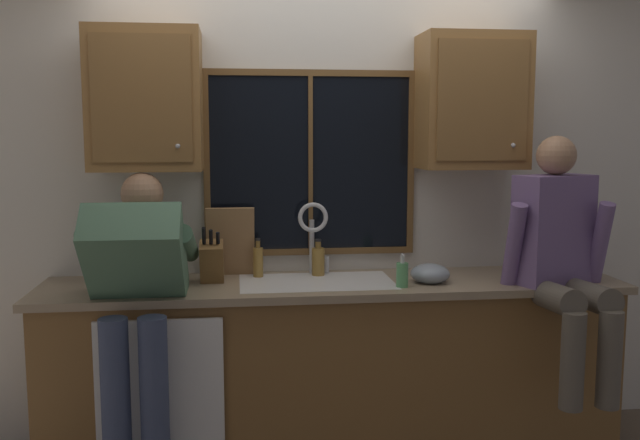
{
  "coord_description": "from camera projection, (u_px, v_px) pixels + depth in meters",
  "views": [
    {
      "loc": [
        -0.5,
        -3.83,
        1.7
      ],
      "look_at": [
        -0.07,
        -0.3,
        1.25
      ],
      "focal_mm": 38.89,
      "sensor_mm": 36.0,
      "label": 1
    }
  ],
  "objects": [
    {
      "name": "back_wall",
      "position": [
        325.0,
        207.0,
        3.94
      ],
      "size": [
        5.37,
        0.12,
        2.55
      ],
      "primitive_type": "cube",
      "color": "silver",
      "rests_on": "floor"
    },
    {
      "name": "window_glass",
      "position": [
        310.0,
        163.0,
        3.83
      ],
      "size": [
        1.1,
        0.02,
        0.95
      ],
      "primitive_type": "cube",
      "color": "black"
    },
    {
      "name": "window_frame_top",
      "position": [
        310.0,
        73.0,
        3.76
      ],
      "size": [
        1.17,
        0.02,
        0.04
      ],
      "primitive_type": "cube",
      "color": "brown"
    },
    {
      "name": "window_frame_bottom",
      "position": [
        311.0,
        251.0,
        3.88
      ],
      "size": [
        1.17,
        0.02,
        0.04
      ],
      "primitive_type": "cube",
      "color": "brown"
    },
    {
      "name": "window_frame_left",
      "position": [
        207.0,
        164.0,
        3.75
      ],
      "size": [
        0.03,
        0.02,
        0.95
      ],
      "primitive_type": "cube",
      "color": "brown"
    },
    {
      "name": "window_frame_right",
      "position": [
        411.0,
        163.0,
        3.89
      ],
      "size": [
        0.04,
        0.02,
        0.95
      ],
      "primitive_type": "cube",
      "color": "brown"
    },
    {
      "name": "window_mullion_center",
      "position": [
        311.0,
        164.0,
        3.82
      ],
      "size": [
        0.02,
        0.02,
        0.95
      ],
      "primitive_type": "cube",
      "color": "brown"
    },
    {
      "name": "lower_cabinet_run",
      "position": [
        333.0,
        369.0,
        3.7
      ],
      "size": [
        2.97,
        0.58,
        0.88
      ],
      "primitive_type": "cube",
      "color": "brown",
      "rests_on": "floor"
    },
    {
      "name": "countertop",
      "position": [
        334.0,
        286.0,
        3.62
      ],
      "size": [
        3.03,
        0.62,
        0.04
      ],
      "primitive_type": "cube",
      "color": "gray",
      "rests_on": "lower_cabinet_run"
    },
    {
      "name": "dishwasher_front",
      "position": [
        160.0,
        396.0,
        3.28
      ],
      "size": [
        0.6,
        0.02,
        0.74
      ],
      "primitive_type": "cube",
      "color": "white"
    },
    {
      "name": "upper_cabinet_left",
      "position": [
        146.0,
        100.0,
        3.53
      ],
      "size": [
        0.56,
        0.36,
        0.72
      ],
      "color": "olive"
    },
    {
      "name": "upper_cabinet_right",
      "position": [
        472.0,
        102.0,
        3.73
      ],
      "size": [
        0.56,
        0.36,
        0.72
      ],
      "color": "olive"
    },
    {
      "name": "sink",
      "position": [
        316.0,
        300.0,
        3.63
      ],
      "size": [
        0.8,
        0.46,
        0.21
      ],
      "color": "silver",
      "rests_on": "lower_cabinet_run"
    },
    {
      "name": "faucet",
      "position": [
        314.0,
        229.0,
        3.77
      ],
      "size": [
        0.18,
        0.09,
        0.4
      ],
      "color": "silver",
      "rests_on": "countertop"
    },
    {
      "name": "person_standing",
      "position": [
        137.0,
        296.0,
        3.23
      ],
      "size": [
        0.53,
        0.71,
        1.5
      ],
      "color": "#384260",
      "rests_on": "floor"
    },
    {
      "name": "person_sitting_on_counter",
      "position": [
        561.0,
        251.0,
        3.47
      ],
      "size": [
        0.54,
        0.65,
        1.26
      ],
      "color": "#595147",
      "rests_on": "countertop"
    },
    {
      "name": "knife_block",
      "position": [
        212.0,
        262.0,
        3.58
      ],
      "size": [
        0.12,
        0.18,
        0.32
      ],
      "color": "brown",
      "rests_on": "countertop"
    },
    {
      "name": "cutting_board",
      "position": [
        231.0,
        242.0,
        3.75
      ],
      "size": [
        0.26,
        0.1,
        0.38
      ],
      "primitive_type": "cube",
      "rotation": [
        0.21,
        0.0,
        0.0
      ],
      "color": "#997047",
      "rests_on": "countertop"
    },
    {
      "name": "mixing_bowl",
      "position": [
        430.0,
        274.0,
        3.6
      ],
      "size": [
        0.2,
        0.2,
        0.1
      ],
      "primitive_type": "ellipsoid",
      "color": "#8C99A8",
      "rests_on": "countertop"
    },
    {
      "name": "soap_dispenser",
      "position": [
        402.0,
        274.0,
        3.49
      ],
      "size": [
        0.06,
        0.07,
        0.17
      ],
      "color": "#59A566",
      "rests_on": "countertop"
    },
    {
      "name": "bottle_green_glass",
      "position": [
        318.0,
        261.0,
        3.77
      ],
      "size": [
        0.07,
        0.07,
        0.2
      ],
      "color": "olive",
      "rests_on": "countertop"
    },
    {
      "name": "bottle_tall_clear",
      "position": [
        258.0,
        261.0,
        3.73
      ],
      "size": [
        0.05,
        0.05,
        0.21
      ],
      "color": "olive",
      "rests_on": "countertop"
    }
  ]
}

